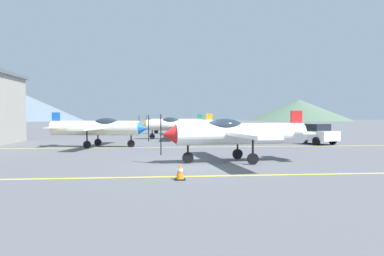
# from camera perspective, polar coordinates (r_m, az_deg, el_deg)

# --- Properties ---
(ground_plane) EXTENTS (400.00, 400.00, 0.00)m
(ground_plane) POSITION_cam_1_polar(r_m,az_deg,el_deg) (15.96, -0.40, -6.02)
(ground_plane) COLOR #54565B
(apron_line_near) EXTENTS (80.00, 0.16, 0.01)m
(apron_line_near) POSITION_cam_1_polar(r_m,az_deg,el_deg) (12.77, 0.90, -8.00)
(apron_line_near) COLOR yellow
(apron_line_near) RESTS_ON ground_plane
(apron_line_far) EXTENTS (80.00, 0.16, 0.01)m
(apron_line_far) POSITION_cam_1_polar(r_m,az_deg,el_deg) (24.66, -2.20, -3.19)
(apron_line_far) COLOR yellow
(apron_line_far) RESTS_ON ground_plane
(airplane_near) EXTENTS (7.28, 8.36, 2.50)m
(airplane_near) POSITION_cam_1_polar(r_m,az_deg,el_deg) (16.76, 7.25, -0.83)
(airplane_near) COLOR white
(airplane_near) RESTS_ON ground_plane
(airplane_mid) EXTENTS (7.30, 8.34, 2.50)m
(airplane_mid) POSITION_cam_1_polar(r_m,az_deg,el_deg) (25.60, -15.17, 0.07)
(airplane_mid) COLOR silver
(airplane_mid) RESTS_ON ground_plane
(airplane_far) EXTENTS (7.26, 8.35, 2.50)m
(airplane_far) POSITION_cam_1_polar(r_m,az_deg,el_deg) (33.41, -2.59, 0.56)
(airplane_far) COLOR silver
(airplane_far) RESTS_ON ground_plane
(airplane_back) EXTENTS (7.29, 8.36, 2.50)m
(airplane_back) POSITION_cam_1_polar(r_m,az_deg,el_deg) (43.88, -2.91, 0.88)
(airplane_back) COLOR white
(airplane_back) RESTS_ON ground_plane
(car_sedan) EXTENTS (3.29, 4.66, 1.62)m
(car_sedan) POSITION_cam_1_polar(r_m,az_deg,el_deg) (29.45, 19.11, -0.83)
(car_sedan) COLOR white
(car_sedan) RESTS_ON ground_plane
(traffic_cone_side) EXTENTS (0.36, 0.36, 0.59)m
(traffic_cone_side) POSITION_cam_1_polar(r_m,az_deg,el_deg) (12.06, -2.00, -7.22)
(traffic_cone_side) COLOR black
(traffic_cone_side) RESTS_ON ground_plane
(hill_left) EXTENTS (58.15, 58.15, 13.37)m
(hill_left) POSITION_cam_1_polar(r_m,az_deg,el_deg) (185.56, -26.34, 3.11)
(hill_left) COLOR slate
(hill_left) RESTS_ON ground_plane
(hill_centerleft) EXTENTS (52.76, 52.76, 10.99)m
(hill_centerleft) POSITION_cam_1_polar(r_m,az_deg,el_deg) (186.99, 17.28, 2.85)
(hill_centerleft) COLOR #4C6651
(hill_centerleft) RESTS_ON ground_plane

